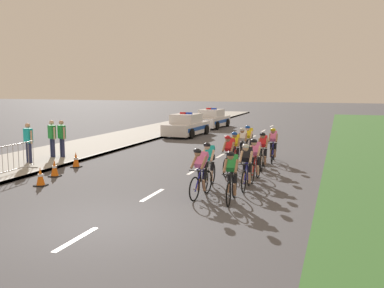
# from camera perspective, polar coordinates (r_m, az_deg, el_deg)

# --- Properties ---
(ground_plane) EXTENTS (160.00, 160.00, 0.00)m
(ground_plane) POSITION_cam_1_polar(r_m,az_deg,el_deg) (10.74, -11.74, -10.38)
(ground_plane) COLOR #4C4C51
(sidewalk_slab) EXTENTS (4.27, 60.00, 0.12)m
(sidewalk_slab) POSITION_cam_1_polar(r_m,az_deg,el_deg) (26.30, -10.17, 0.56)
(sidewalk_slab) COLOR #A3A099
(sidewalk_slab) RESTS_ON ground
(kerb_edge) EXTENTS (0.16, 60.00, 0.13)m
(kerb_edge) POSITION_cam_1_polar(r_m,az_deg,el_deg) (25.36, -6.12, 0.39)
(kerb_edge) COLOR #9E9E99
(kerb_edge) RESTS_ON ground
(lane_markings_centre) EXTENTS (0.14, 29.60, 0.01)m
(lane_markings_centre) POSITION_cam_1_polar(r_m,az_deg,el_deg) (22.44, 5.31, -0.73)
(lane_markings_centre) COLOR white
(lane_markings_centre) RESTS_ON ground
(cyclist_lead) EXTENTS (0.44, 1.72, 1.56)m
(cyclist_lead) POSITION_cam_1_polar(r_m,az_deg,el_deg) (12.66, 1.20, -3.75)
(cyclist_lead) COLOR black
(cyclist_lead) RESTS_ON ground
(cyclist_second) EXTENTS (0.44, 1.72, 1.56)m
(cyclist_second) POSITION_cam_1_polar(r_m,az_deg,el_deg) (12.18, 5.37, -4.24)
(cyclist_second) COLOR black
(cyclist_second) RESTS_ON ground
(cyclist_third) EXTENTS (0.43, 1.72, 1.56)m
(cyclist_third) POSITION_cam_1_polar(r_m,az_deg,el_deg) (13.95, 2.29, -2.67)
(cyclist_third) COLOR black
(cyclist_third) RESTS_ON ground
(cyclist_fourth) EXTENTS (0.42, 1.72, 1.56)m
(cyclist_fourth) POSITION_cam_1_polar(r_m,az_deg,el_deg) (13.76, 7.39, -2.88)
(cyclist_fourth) COLOR black
(cyclist_fourth) RESTS_ON ground
(cyclist_fifth) EXTENTS (0.42, 1.72, 1.56)m
(cyclist_fifth) POSITION_cam_1_polar(r_m,az_deg,el_deg) (15.91, 5.07, -1.39)
(cyclist_fifth) COLOR black
(cyclist_fifth) RESTS_ON ground
(cyclist_sixth) EXTENTS (0.42, 1.72, 1.56)m
(cyclist_sixth) POSITION_cam_1_polar(r_m,az_deg,el_deg) (15.04, 8.53, -1.98)
(cyclist_sixth) COLOR black
(cyclist_sixth) RESTS_ON ground
(cyclist_seventh) EXTENTS (0.44, 1.72, 1.56)m
(cyclist_seventh) POSITION_cam_1_polar(r_m,az_deg,el_deg) (17.22, 5.86, -0.70)
(cyclist_seventh) COLOR black
(cyclist_seventh) RESTS_ON ground
(cyclist_eighth) EXTENTS (0.43, 1.72, 1.56)m
(cyclist_eighth) POSITION_cam_1_polar(r_m,az_deg,el_deg) (17.12, 9.55, -0.81)
(cyclist_eighth) COLOR black
(cyclist_eighth) RESTS_ON ground
(cyclist_ninth) EXTENTS (0.44, 1.72, 1.56)m
(cyclist_ninth) POSITION_cam_1_polar(r_m,az_deg,el_deg) (18.88, 6.86, 0.04)
(cyclist_ninth) COLOR black
(cyclist_ninth) RESTS_ON ground
(cyclist_tenth) EXTENTS (0.43, 1.72, 1.56)m
(cyclist_tenth) POSITION_cam_1_polar(r_m,az_deg,el_deg) (18.93, 10.88, -0.03)
(cyclist_tenth) COLOR black
(cyclist_tenth) RESTS_ON ground
(cyclist_eleventh) EXTENTS (0.42, 1.72, 1.56)m
(cyclist_eleventh) POSITION_cam_1_polar(r_m,az_deg,el_deg) (19.94, 7.65, 0.43)
(cyclist_eleventh) COLOR black
(cyclist_eleventh) RESTS_ON ground
(police_car_nearest) EXTENTS (2.17, 4.48, 1.59)m
(police_car_nearest) POSITION_cam_1_polar(r_m,az_deg,el_deg) (28.42, -0.73, 2.48)
(police_car_nearest) COLOR white
(police_car_nearest) RESTS_ON ground
(police_car_second) EXTENTS (2.15, 4.48, 1.59)m
(police_car_second) POSITION_cam_1_polar(r_m,az_deg,el_deg) (34.02, 2.68, 3.35)
(police_car_second) COLOR white
(police_car_second) RESTS_ON ground
(crowd_barrier_front) EXTENTS (0.61, 2.32, 1.07)m
(crowd_barrier_front) POSITION_cam_1_polar(r_m,az_deg,el_deg) (17.01, -22.94, -1.87)
(crowd_barrier_front) COLOR #B7BABF
(crowd_barrier_front) RESTS_ON sidewalk_slab
(traffic_cone_near) EXTENTS (0.36, 0.36, 0.64)m
(traffic_cone_near) POSITION_cam_1_polar(r_m,az_deg,el_deg) (16.44, -18.05, -3.13)
(traffic_cone_near) COLOR black
(traffic_cone_near) RESTS_ON ground
(traffic_cone_mid) EXTENTS (0.36, 0.36, 0.64)m
(traffic_cone_mid) POSITION_cam_1_polar(r_m,az_deg,el_deg) (15.07, -19.76, -4.18)
(traffic_cone_mid) COLOR black
(traffic_cone_mid) RESTS_ON ground
(traffic_cone_far) EXTENTS (0.36, 0.36, 0.64)m
(traffic_cone_far) POSITION_cam_1_polar(r_m,az_deg,el_deg) (18.04, -15.37, -2.08)
(traffic_cone_far) COLOR black
(traffic_cone_far) RESTS_ON ground
(spectator_closest) EXTENTS (0.52, 0.31, 1.68)m
(spectator_closest) POSITION_cam_1_polar(r_m,az_deg,el_deg) (18.98, -21.20, 0.51)
(spectator_closest) COLOR #23284C
(spectator_closest) RESTS_ON sidewalk_slab
(spectator_middle) EXTENTS (0.51, 0.35, 1.68)m
(spectator_middle) POSITION_cam_1_polar(r_m,az_deg,el_deg) (20.15, -18.34, 1.03)
(spectator_middle) COLOR #23284C
(spectator_middle) RESTS_ON sidewalk_slab
(spectator_back) EXTENTS (0.50, 0.36, 1.68)m
(spectator_back) POSITION_cam_1_polar(r_m,az_deg,el_deg) (20.03, -17.15, 1.04)
(spectator_back) COLOR #23284C
(spectator_back) RESTS_ON sidewalk_slab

